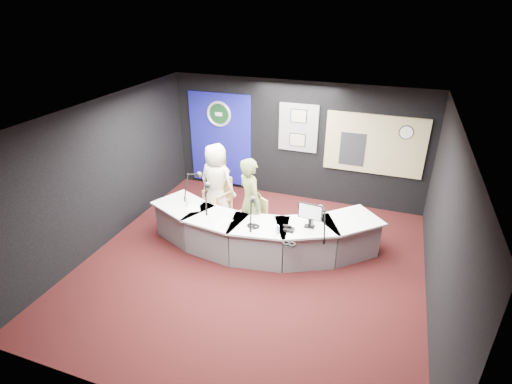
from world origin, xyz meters
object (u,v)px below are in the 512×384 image
(broadcast_desk, at_px, (259,232))
(armchair_left, at_px, (217,199))
(armchair_right, at_px, (251,222))
(person_man, at_px, (217,182))
(person_woman, at_px, (250,202))

(broadcast_desk, bearing_deg, armchair_left, 145.29)
(armchair_left, bearing_deg, armchair_right, -11.10)
(person_man, height_order, person_woman, person_woman)
(broadcast_desk, xyz_separation_m, person_man, (-1.27, 0.88, 0.48))
(broadcast_desk, bearing_deg, armchair_right, 143.99)
(armchair_right, bearing_deg, armchair_left, 177.96)
(broadcast_desk, relative_size, armchair_right, 4.83)
(broadcast_desk, bearing_deg, person_woman, 143.99)
(person_man, bearing_deg, person_woman, 155.72)
(person_man, distance_m, person_woman, 1.26)
(armchair_right, height_order, person_man, person_man)
(broadcast_desk, height_order, armchair_left, armchair_left)
(armchair_left, height_order, person_woman, person_woman)
(broadcast_desk, relative_size, person_woman, 2.49)
(broadcast_desk, bearing_deg, person_man, 145.29)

